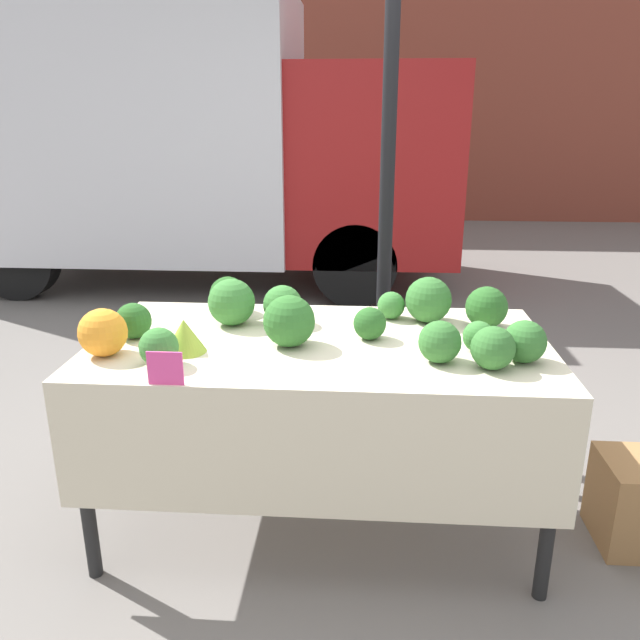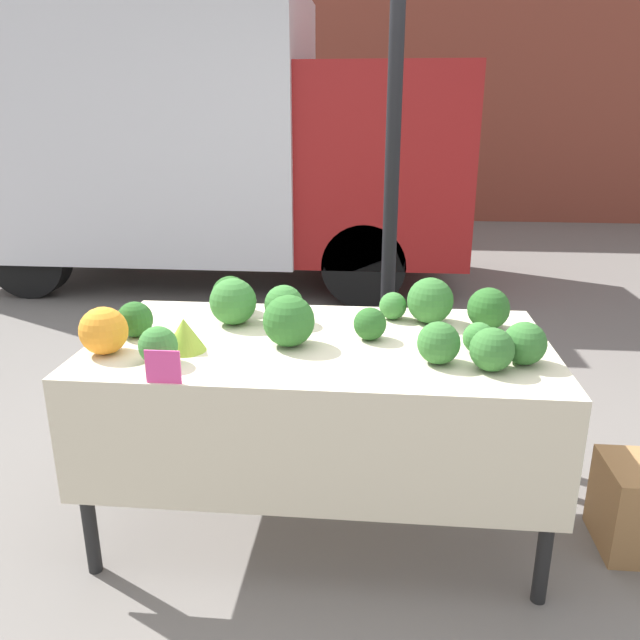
# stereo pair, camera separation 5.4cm
# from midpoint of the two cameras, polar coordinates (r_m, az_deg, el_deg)

# --- Properties ---
(ground_plane) EXTENTS (40.00, 40.00, 0.00)m
(ground_plane) POSITION_cam_midpoint_polar(r_m,az_deg,el_deg) (2.70, -0.60, -17.64)
(ground_plane) COLOR slate
(building_facade) EXTENTS (16.00, 0.60, 5.26)m
(building_facade) POSITION_cam_midpoint_polar(r_m,az_deg,el_deg) (10.19, 3.27, 24.21)
(building_facade) COLOR brown
(building_facade) RESTS_ON ground_plane
(tent_pole) EXTENTS (0.07, 0.07, 2.64)m
(tent_pole) POSITION_cam_midpoint_polar(r_m,az_deg,el_deg) (3.04, 5.67, 13.27)
(tent_pole) COLOR black
(tent_pole) RESTS_ON ground_plane
(parked_truck) EXTENTS (4.58, 1.92, 2.63)m
(parked_truck) POSITION_cam_midpoint_polar(r_m,az_deg,el_deg) (6.23, -12.20, 16.00)
(parked_truck) COLOR silver
(parked_truck) RESTS_ON ground_plane
(market_table) EXTENTS (1.69, 0.89, 0.78)m
(market_table) POSITION_cam_midpoint_polar(r_m,az_deg,el_deg) (2.30, -0.78, -4.64)
(market_table) COLOR beige
(market_table) RESTS_ON ground_plane
(orange_cauliflower) EXTENTS (0.17, 0.17, 0.17)m
(orange_cauliflower) POSITION_cam_midpoint_polar(r_m,az_deg,el_deg) (2.29, -19.88, -1.09)
(orange_cauliflower) COLOR orange
(orange_cauliflower) RESTS_ON market_table
(romanesco_head) EXTENTS (0.15, 0.15, 0.12)m
(romanesco_head) POSITION_cam_midpoint_polar(r_m,az_deg,el_deg) (2.25, -12.96, -1.41)
(romanesco_head) COLOR #93B238
(romanesco_head) RESTS_ON market_table
(broccoli_head_0) EXTENTS (0.19, 0.19, 0.19)m
(broccoli_head_0) POSITION_cam_midpoint_polar(r_m,az_deg,el_deg) (2.50, -8.70, 1.61)
(broccoli_head_0) COLOR #387533
(broccoli_head_0) RESTS_ON market_table
(broccoli_head_1) EXTENTS (0.19, 0.19, 0.19)m
(broccoli_head_1) POSITION_cam_midpoint_polar(r_m,az_deg,el_deg) (2.54, 9.29, 1.83)
(broccoli_head_1) COLOR #336B2D
(broccoli_head_1) RESTS_ON market_table
(broccoli_head_2) EXTENTS (0.16, 0.16, 0.16)m
(broccoli_head_2) POSITION_cam_midpoint_polar(r_m,az_deg,el_deg) (2.52, 14.39, 1.13)
(broccoli_head_2) COLOR #285B23
(broccoli_head_2) RESTS_ON market_table
(broccoli_head_3) EXTENTS (0.15, 0.15, 0.15)m
(broccoli_head_3) POSITION_cam_midpoint_polar(r_m,az_deg,el_deg) (2.13, 10.18, -1.99)
(broccoli_head_3) COLOR #336B2D
(broccoli_head_3) RESTS_ON market_table
(broccoli_head_4) EXTENTS (0.11, 0.11, 0.11)m
(broccoli_head_4) POSITION_cam_midpoint_polar(r_m,az_deg,el_deg) (2.26, 13.63, -1.48)
(broccoli_head_4) COLOR #387533
(broccoli_head_4) RESTS_ON market_table
(broccoli_head_5) EXTENTS (0.19, 0.19, 0.19)m
(broccoli_head_5) POSITION_cam_midpoint_polar(r_m,az_deg,el_deg) (2.24, -3.52, -0.11)
(broccoli_head_5) COLOR #2D6628
(broccoli_head_5) RESTS_ON market_table
(broccoli_head_6) EXTENTS (0.11, 0.11, 0.11)m
(broccoli_head_6) POSITION_cam_midpoint_polar(r_m,az_deg,el_deg) (2.57, 5.93, 1.34)
(broccoli_head_6) COLOR #387533
(broccoli_head_6) RESTS_ON market_table
(broccoli_head_7) EXTENTS (0.13, 0.13, 0.13)m
(broccoli_head_7) POSITION_cam_midpoint_polar(r_m,az_deg,el_deg) (2.15, -15.22, -2.40)
(broccoli_head_7) COLOR #387533
(broccoli_head_7) RESTS_ON market_table
(broccoli_head_8) EXTENTS (0.16, 0.16, 0.16)m
(broccoli_head_8) POSITION_cam_midpoint_polar(r_m,az_deg,el_deg) (2.50, -4.06, 1.40)
(broccoli_head_8) COLOR #387533
(broccoli_head_8) RESTS_ON market_table
(broccoli_head_9) EXTENTS (0.15, 0.15, 0.15)m
(broccoli_head_9) POSITION_cam_midpoint_polar(r_m,az_deg,el_deg) (2.20, 17.54, -1.90)
(broccoli_head_9) COLOR #336B2D
(broccoli_head_9) RESTS_ON market_table
(broccoli_head_10) EXTENTS (0.12, 0.12, 0.12)m
(broccoli_head_10) POSITION_cam_midpoint_polar(r_m,az_deg,el_deg) (2.32, 3.91, -0.32)
(broccoli_head_10) COLOR #285B23
(broccoli_head_10) RESTS_ON market_table
(broccoli_head_11) EXTENTS (0.15, 0.15, 0.15)m
(broccoli_head_11) POSITION_cam_midpoint_polar(r_m,az_deg,el_deg) (2.66, -8.99, 2.29)
(broccoli_head_11) COLOR #23511E
(broccoli_head_11) RESTS_ON market_table
(broccoli_head_12) EXTENTS (0.13, 0.13, 0.13)m
(broccoli_head_12) POSITION_cam_midpoint_polar(r_m,az_deg,el_deg) (2.44, -17.31, -0.07)
(broccoli_head_12) COLOR #285B23
(broccoli_head_12) RESTS_ON market_table
(broccoli_head_13) EXTENTS (0.15, 0.15, 0.15)m
(broccoli_head_13) POSITION_cam_midpoint_polar(r_m,az_deg,el_deg) (2.12, 14.83, -2.50)
(broccoli_head_13) COLOR #336B2D
(broccoli_head_13) RESTS_ON market_table
(price_sign) EXTENTS (0.11, 0.01, 0.11)m
(price_sign) POSITION_cam_midpoint_polar(r_m,az_deg,el_deg) (2.00, -14.72, -4.30)
(price_sign) COLOR #EF4793
(price_sign) RESTS_ON market_table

